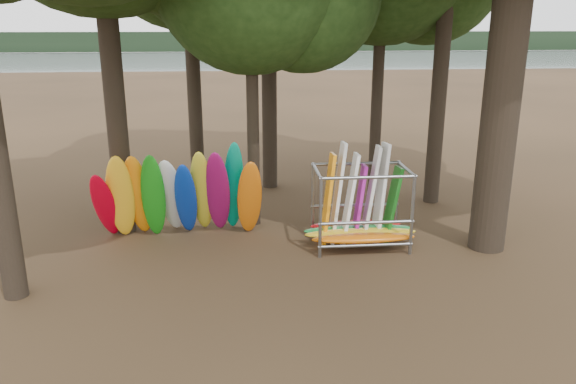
{
  "coord_description": "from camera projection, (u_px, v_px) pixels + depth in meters",
  "views": [
    {
      "loc": [
        -1.69,
        -13.79,
        6.08
      ],
      "look_at": [
        -0.29,
        1.5,
        1.4
      ],
      "focal_mm": 35.0,
      "sensor_mm": 36.0,
      "label": 1
    }
  ],
  "objects": [
    {
      "name": "kayak_row",
      "position": [
        178.0,
        196.0,
        16.03
      ],
      "size": [
        4.84,
        2.07,
        3.08
      ],
      "color": "red",
      "rests_on": "ground"
    },
    {
      "name": "ground",
      "position": [
        304.0,
        258.0,
        15.05
      ],
      "size": [
        120.0,
        120.0,
        0.0
      ],
      "primitive_type": "plane",
      "color": "#47331E",
      "rests_on": "ground"
    },
    {
      "name": "storage_rack",
      "position": [
        360.0,
        210.0,
        15.61
      ],
      "size": [
        3.18,
        1.58,
        2.92
      ],
      "color": "slate",
      "rests_on": "ground"
    },
    {
      "name": "far_shore",
      "position": [
        243.0,
        41.0,
        119.26
      ],
      "size": [
        160.0,
        4.0,
        4.0
      ],
      "primitive_type": "cube",
      "color": "black",
      "rests_on": "ground"
    },
    {
      "name": "lake",
      "position": [
        249.0,
        71.0,
        72.21
      ],
      "size": [
        160.0,
        160.0,
        0.0
      ],
      "primitive_type": "plane",
      "color": "gray",
      "rests_on": "ground"
    }
  ]
}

